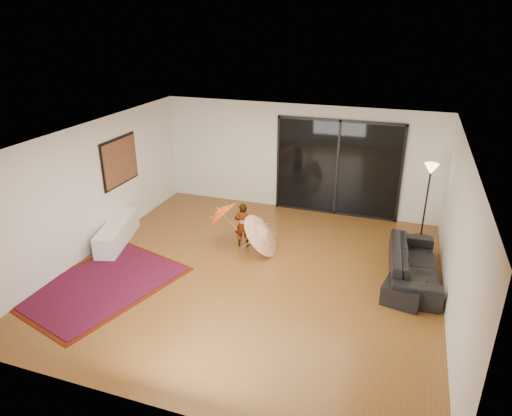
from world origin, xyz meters
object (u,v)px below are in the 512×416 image
at_px(sofa, 414,264).
at_px(child, 243,225).
at_px(media_console, 117,232).
at_px(ottoman, 403,292).

bearing_deg(sofa, child, 82.06).
distance_m(media_console, sofa, 6.22).
height_order(media_console, sofa, sofa).
xyz_separation_m(sofa, ottoman, (-0.14, -0.83, -0.13)).
distance_m(sofa, ottoman, 0.85).
bearing_deg(media_console, sofa, -10.86).
relative_size(media_console, child, 1.78).
bearing_deg(ottoman, sofa, 80.20).
relative_size(sofa, ottoman, 3.39).
distance_m(ottoman, child, 3.57).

